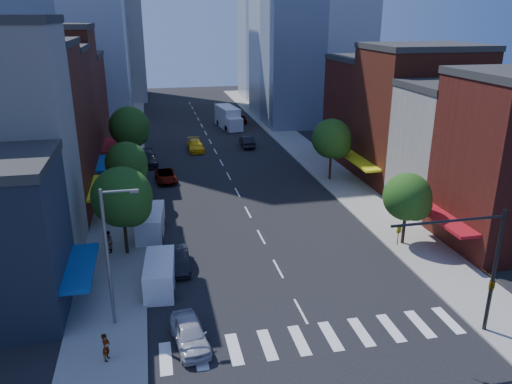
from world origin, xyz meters
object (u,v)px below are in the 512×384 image
Objects in this scene: parked_car_third at (166,176)px; pedestrian_near at (106,347)px; cargo_van_far at (151,224)px; traffic_car_far at (242,119)px; pedestrian_far at (108,242)px; taxi at (196,145)px; parked_car_front at (190,334)px; parked_car_rear at (148,159)px; parked_car_second at (179,260)px; cargo_van_near at (160,275)px; box_truck at (228,118)px; traffic_car_oncoming at (247,141)px.

parked_car_third is 32.51m from pedestrian_near.
cargo_van_far reaches higher than traffic_car_far.
cargo_van_far is 4.50m from pedestrian_far.
taxi is 3.13× the size of pedestrian_near.
cargo_van_far is at bearing 126.10° from pedestrian_far.
parked_car_third is 15.42m from cargo_van_far.
parked_car_front is 4.77m from pedestrian_near.
pedestrian_far is (-5.41, -18.18, 0.41)m from parked_car_third.
parked_car_second is at bearing -91.29° from parked_car_rear.
traffic_car_far is at bearing 153.76° from pedestrian_far.
pedestrian_near is (-3.22, -7.54, -0.07)m from cargo_van_near.
pedestrian_far is at bearing -118.22° from box_truck.
parked_car_front is 0.83× the size of parked_car_rear.
cargo_van_far is at bearing -115.43° from box_truck.
parked_car_rear is 1.10× the size of traffic_car_oncoming.
cargo_van_far is at bearing -104.36° from taxi.
cargo_van_far is 0.63× the size of box_truck.
cargo_van_far is at bearing 89.42° from parked_car_front.
cargo_van_far is at bearing 97.47° from cargo_van_near.
traffic_car_far is (14.93, 53.30, -0.05)m from parked_car_second.
parked_car_front is at bearing -97.10° from taxi.
parked_car_front is 7.11m from cargo_van_near.
parked_car_third is at bearing -80.81° from parked_car_rear.
pedestrian_far is at bearing -134.77° from cargo_van_far.
traffic_car_oncoming is 2.63× the size of pedestrian_far.
taxi is (4.76, 35.23, 0.04)m from parked_car_second.
parked_car_second is 0.49× the size of box_truck.
parked_car_rear is at bearing 100.32° from parked_car_third.
pedestrian_near reaches higher than parked_car_front.
pedestrian_far is (-3.46, -25.80, 0.30)m from parked_car_rear.
box_truck is at bearing 71.05° from parked_car_front.
parked_car_second is at bearing 72.48° from traffic_car_oncoming.
traffic_car_oncoming is at bearing 4.01° from taxi.
cargo_van_near reaches higher than parked_car_third.
traffic_car_far is (16.93, 23.81, -0.10)m from parked_car_rear.
box_truck reaches higher than cargo_van_far.
cargo_van_near is 3.08× the size of pedestrian_near.
parked_car_front is 9.72m from parked_car_second.
taxi is 46.52m from pedestrian_near.
parked_car_front is 14.47m from pedestrian_far.
cargo_van_far is (-2.01, 16.29, 0.40)m from parked_car_front.
traffic_car_oncoming is at bearing 74.52° from cargo_van_near.
pedestrian_far is (-10.22, -31.54, 0.31)m from taxi.
pedestrian_near is at bearing -99.09° from parked_car_rear.
pedestrian_near is at bearing -113.04° from box_truck.
box_truck is (13.91, 43.13, 0.51)m from cargo_van_far.
parked_car_second is 0.78× the size of cargo_van_far.
parked_car_front is 39.25m from parked_car_rear.
traffic_car_far is (16.95, 46.72, -0.48)m from cargo_van_far.
pedestrian_near is at bearing -102.32° from parked_car_third.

